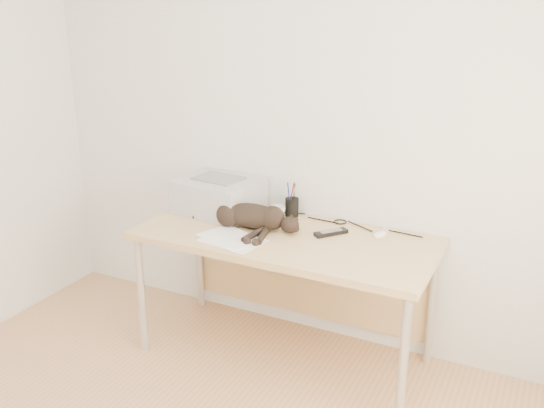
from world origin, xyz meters
The scene contains 11 objects.
wall_back centered at (0.00, 1.75, 1.30)m, with size 3.50×3.50×0.00m, color white.
desk centered at (0.00, 1.48, 0.61)m, with size 1.60×0.70×0.74m.
printer centered at (-0.51, 1.56, 0.84)m, with size 0.48×0.42×0.21m.
papers centered at (-0.23, 1.21, 0.74)m, with size 0.39×0.32×0.01m.
cat centered at (-0.22, 1.40, 0.80)m, with size 0.65×0.30×0.15m.
mug centered at (-0.13, 1.57, 0.78)m, with size 0.09×0.09×0.08m, color white.
pen_cup centered at (-0.09, 1.68, 0.80)m, with size 0.08×0.08×0.20m.
remote_grey centered at (-0.19, 1.64, 0.75)m, with size 0.05×0.17×0.02m, color slate.
remote_black centered at (0.22, 1.51, 0.75)m, with size 0.05×0.19×0.02m, color black.
mouse centered at (0.46, 1.62, 0.76)m, with size 0.06×0.10×0.03m, color white.
cable_tangle centered at (0.00, 1.70, 0.75)m, with size 1.36×0.08×0.01m, color black, non-canonical shape.
Camera 1 is at (1.27, -1.32, 1.96)m, focal length 40.00 mm.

